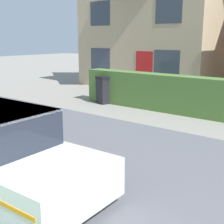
% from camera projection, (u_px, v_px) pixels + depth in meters
% --- Properties ---
extents(road_strip, '(28.00, 6.62, 0.01)m').
position_uv_depth(road_strip, '(131.00, 172.00, 6.54)').
color(road_strip, '#5B5B60').
rests_on(road_strip, ground).
extents(garden_hedge, '(8.97, 0.70, 1.41)m').
position_uv_depth(garden_hedge, '(185.00, 95.00, 11.46)').
color(garden_hedge, '#4C7233').
rests_on(garden_hedge, ground).
extents(police_car, '(4.23, 1.96, 1.60)m').
position_uv_depth(police_car, '(0.00, 153.00, 5.70)').
color(police_car, black).
rests_on(police_car, road_strip).
extents(house_left, '(8.08, 6.10, 8.09)m').
position_uv_depth(house_left, '(160.00, 14.00, 18.07)').
color(house_left, tan).
rests_on(house_left, ground).
extents(wheelie_bin, '(0.77, 0.77, 1.16)m').
position_uv_depth(wheelie_bin, '(105.00, 90.00, 13.41)').
color(wheelie_bin, black).
rests_on(wheelie_bin, ground).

